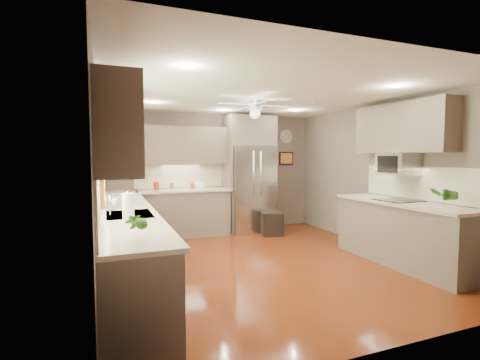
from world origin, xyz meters
TOP-DOWN VIEW (x-y plane):
  - floor at (0.00, 0.00)m, footprint 5.00×5.00m
  - ceiling at (0.00, 0.00)m, footprint 5.00×5.00m
  - wall_back at (0.00, 2.50)m, footprint 4.50×0.00m
  - wall_front at (0.00, -2.50)m, footprint 4.50×0.00m
  - wall_left at (-2.25, 0.00)m, footprint 0.00×5.00m
  - wall_right at (2.25, 0.00)m, footprint 0.00×5.00m
  - canister_a at (-1.26, 2.19)m, footprint 0.11×0.11m
  - canister_b at (-0.96, 2.23)m, footprint 0.09×0.09m
  - canister_d at (-0.53, 2.25)m, footprint 0.10×0.10m
  - soap_bottle at (-2.08, 0.06)m, footprint 0.10×0.10m
  - potted_plant_left at (-1.96, -1.81)m, footprint 0.17×0.13m
  - potted_plant_right at (1.89, -1.44)m, footprint 0.23×0.21m
  - bowl at (-0.38, 2.20)m, footprint 0.29×0.29m
  - left_run at (-1.95, 0.15)m, footprint 0.65×4.70m
  - back_run at (-0.72, 2.20)m, footprint 1.85×0.65m
  - uppers at (-0.74, 0.71)m, footprint 4.50×4.70m
  - window at (-2.22, -0.50)m, footprint 0.05×1.12m
  - sink at (-1.93, -0.50)m, footprint 0.50×0.70m
  - refrigerator at (0.70, 2.16)m, footprint 1.06×0.75m
  - right_run at (1.93, -0.80)m, footprint 0.70×2.20m
  - microwave at (2.03, -0.55)m, footprint 0.43×0.55m
  - ceiling_fan at (-0.00, 0.30)m, footprint 1.18×1.18m
  - recessed_lights at (-0.04, 0.40)m, footprint 2.84×3.14m
  - wall_clock at (1.75, 2.48)m, footprint 0.30×0.03m
  - framed_print at (1.75, 2.48)m, footprint 0.36×0.03m
  - stool at (0.96, 1.62)m, footprint 0.51×0.51m
  - paper_towel at (-1.96, -0.86)m, footprint 0.12×0.12m

SIDE VIEW (x-z plane):
  - floor at x=0.00m, z-range 0.00..0.00m
  - stool at x=0.96m, z-range 0.00..0.48m
  - left_run at x=-1.95m, z-range -0.24..1.21m
  - back_run at x=-0.72m, z-range -0.24..1.21m
  - right_run at x=1.93m, z-range -0.24..1.21m
  - sink at x=-1.93m, z-range 0.75..1.07m
  - bowl at x=-0.38m, z-range 0.94..1.00m
  - canister_d at x=-0.53m, z-range 0.94..1.06m
  - canister_b at x=-0.96m, z-range 0.95..1.07m
  - canister_a at x=-1.26m, z-range 0.94..1.10m
  - soap_bottle at x=-2.08m, z-range 0.94..1.11m
  - paper_towel at x=-1.96m, z-range 0.93..1.23m
  - potted_plant_left at x=-1.96m, z-range 0.94..1.23m
  - potted_plant_right at x=1.89m, z-range 0.94..1.28m
  - refrigerator at x=0.70m, z-range -0.04..2.41m
  - wall_back at x=0.00m, z-range -1.00..3.50m
  - wall_front at x=0.00m, z-range -1.00..3.50m
  - wall_left at x=-2.25m, z-range -1.25..3.75m
  - wall_right at x=2.25m, z-range -1.25..3.75m
  - microwave at x=2.03m, z-range 1.31..1.65m
  - framed_print at x=1.75m, z-range 1.40..1.70m
  - window at x=-2.22m, z-range 1.09..2.01m
  - uppers at x=-0.74m, z-range 1.39..2.35m
  - wall_clock at x=1.75m, z-range 1.90..2.20m
  - ceiling_fan at x=0.00m, z-range 2.17..2.49m
  - recessed_lights at x=-0.04m, z-range 2.49..2.50m
  - ceiling at x=0.00m, z-range 2.50..2.50m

